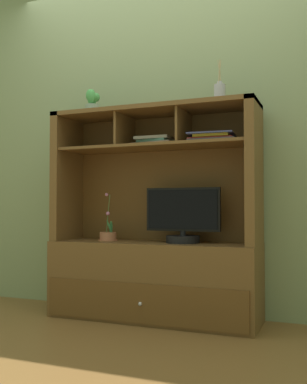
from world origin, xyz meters
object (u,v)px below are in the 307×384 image
(tv_monitor, at_px, (183,219))
(potted_orchid, at_px, (108,235))
(media_console, at_px, (154,253))
(potted_succulent, at_px, (92,102))
(magazine_stack_centre, at_px, (212,138))
(diffuser_bottle, at_px, (220,94))
(magazine_stack_left, at_px, (155,142))

(tv_monitor, relative_size, potted_orchid, 1.50)
(media_console, distance_m, potted_orchid, 0.37)
(media_console, xyz_separation_m, potted_succulent, (-0.47, -0.04, 1.08))
(tv_monitor, height_order, magazine_stack_centre, magazine_stack_centre)
(tv_monitor, bearing_deg, potted_orchid, 179.34)
(media_console, height_order, potted_orchid, media_console)
(media_console, distance_m, potted_succulent, 1.18)
(tv_monitor, relative_size, diffuser_bottle, 1.78)
(magazine_stack_left, xyz_separation_m, potted_succulent, (-0.47, -0.04, 0.31))
(media_console, distance_m, tv_monitor, 0.32)
(potted_orchid, height_order, potted_succulent, potted_succulent)
(diffuser_bottle, xyz_separation_m, potted_succulent, (-0.93, -0.03, 0.02))
(media_console, height_order, magazine_stack_centre, media_console)
(tv_monitor, xyz_separation_m, magazine_stack_centre, (0.21, -0.03, 0.53))
(potted_orchid, bearing_deg, magazine_stack_centre, -2.39)
(media_console, xyz_separation_m, magazine_stack_centre, (0.42, -0.04, 0.77))
(magazine_stack_left, height_order, diffuser_bottle, diffuser_bottle)
(media_console, height_order, magazine_stack_left, media_console)
(magazine_stack_left, height_order, magazine_stack_centre, magazine_stack_left)
(diffuser_bottle, bearing_deg, tv_monitor, -178.04)
(magazine_stack_centre, relative_size, diffuser_bottle, 1.12)
(tv_monitor, height_order, diffuser_bottle, diffuser_bottle)
(tv_monitor, distance_m, potted_succulent, 1.08)
(media_console, relative_size, tv_monitor, 2.81)
(potted_orchid, xyz_separation_m, diffuser_bottle, (0.82, 0.00, 0.95))
(media_console, xyz_separation_m, diffuser_bottle, (0.47, -0.00, 1.06))
(media_console, xyz_separation_m, magazine_stack_left, (0.01, 0.00, 0.77))
(diffuser_bottle, distance_m, potted_succulent, 0.93)
(magazine_stack_centre, xyz_separation_m, potted_succulent, (-0.89, 0.00, 0.31))
(potted_orchid, height_order, diffuser_bottle, diffuser_bottle)
(media_console, height_order, diffuser_bottle, diffuser_bottle)
(potted_succulent, bearing_deg, magazine_stack_centre, -0.25)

